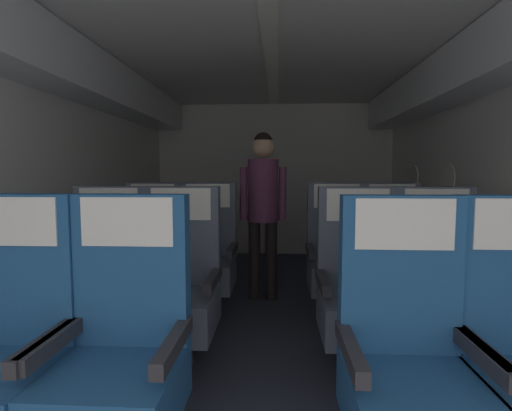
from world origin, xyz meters
name	(u,v)px	position (x,y,z in m)	size (l,w,h in m)	color
ground	(269,334)	(0.00, 2.84, -0.01)	(3.60, 6.09, 0.02)	#2D3342
fuselage_shell	(271,120)	(0.00, 3.10, 1.59)	(3.48, 5.74, 2.21)	silver
seat_a_left_window	(2,356)	(-1.02, 1.45, 0.47)	(0.50, 0.51, 1.10)	#38383D
seat_a_left_aisle	(121,357)	(-0.55, 1.46, 0.47)	(0.50, 0.51, 1.10)	#38383D
seat_a_right_window	(409,366)	(0.55, 1.45, 0.47)	(0.50, 0.51, 1.10)	#38383D
seat_b_left_window	(105,288)	(-1.02, 2.36, 0.47)	(0.50, 0.51, 1.10)	#38383D
seat_b_left_aisle	(178,290)	(-0.55, 2.35, 0.47)	(0.50, 0.51, 1.10)	#38383D
seat_b_right_aisle	(440,294)	(1.02, 2.34, 0.47)	(0.50, 0.51, 1.10)	#38383D
seat_b_right_window	(359,293)	(0.55, 2.35, 0.47)	(0.50, 0.51, 1.10)	#38383D
seat_c_left_window	(150,257)	(-1.02, 3.25, 0.47)	(0.50, 0.51, 1.10)	#38383D
seat_c_left_aisle	(206,258)	(-0.54, 3.25, 0.47)	(0.50, 0.51, 1.10)	#38383D
seat_c_right_aisle	(393,260)	(1.01, 3.26, 0.47)	(0.50, 0.51, 1.10)	#38383D
seat_c_right_window	(337,260)	(0.55, 3.25, 0.47)	(0.50, 0.51, 1.10)	#38383D
flight_attendant	(263,198)	(-0.08, 3.62, 0.95)	(0.43, 0.28, 1.55)	black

